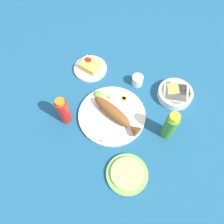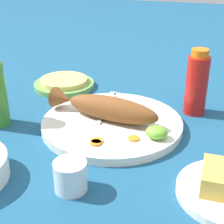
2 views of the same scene
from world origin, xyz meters
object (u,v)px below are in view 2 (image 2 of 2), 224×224
(main_plate, at_px, (112,124))
(fork_near, at_px, (108,104))
(tortilla_plate, at_px, (64,85))
(fork_far, at_px, (127,106))
(hot_sauce_bottle_red, at_px, (197,84))
(fried_fish, at_px, (104,107))
(salt_cup, at_px, (68,177))

(main_plate, relative_size, fork_near, 1.70)
(fork_near, height_order, tortilla_plate, fork_near)
(fork_near, xyz_separation_m, fork_far, (0.05, 0.01, 0.00))
(hot_sauce_bottle_red, bearing_deg, fork_near, -163.49)
(fried_fish, height_order, tortilla_plate, fried_fish)
(tortilla_plate, bearing_deg, fried_fish, -45.48)
(main_plate, distance_m, fried_fish, 0.04)
(main_plate, height_order, fried_fish, fried_fish)
(salt_cup, bearing_deg, tortilla_plate, 115.43)
(fried_fish, bearing_deg, main_plate, 0.00)
(main_plate, height_order, tortilla_plate, main_plate)
(fork_far, height_order, hot_sauce_bottle_red, hot_sauce_bottle_red)
(main_plate, distance_m, fork_near, 0.08)
(fried_fish, distance_m, hot_sauce_bottle_red, 0.23)
(fork_far, xyz_separation_m, hot_sauce_bottle_red, (0.16, 0.05, 0.06))
(salt_cup, bearing_deg, fork_far, 86.68)
(main_plate, relative_size, hot_sauce_bottle_red, 1.98)
(fork_far, relative_size, hot_sauce_bottle_red, 0.99)
(main_plate, bearing_deg, fork_near, 115.17)
(salt_cup, xyz_separation_m, tortilla_plate, (-0.20, 0.42, -0.02))
(fried_fish, height_order, salt_cup, fried_fish)
(hot_sauce_bottle_red, xyz_separation_m, tortilla_plate, (-0.38, 0.06, -0.07))
(fork_far, bearing_deg, salt_cup, 141.04)
(fried_fish, distance_m, tortilla_plate, 0.27)
(fork_near, bearing_deg, tortilla_plate, 48.53)
(fork_far, bearing_deg, main_plate, 135.15)
(fork_near, height_order, hot_sauce_bottle_red, hot_sauce_bottle_red)
(fork_near, bearing_deg, fried_fish, -174.42)
(fried_fish, bearing_deg, hot_sauce_bottle_red, 43.77)
(main_plate, height_order, salt_cup, salt_cup)
(main_plate, relative_size, fried_fish, 1.18)
(fork_near, relative_size, tortilla_plate, 1.07)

